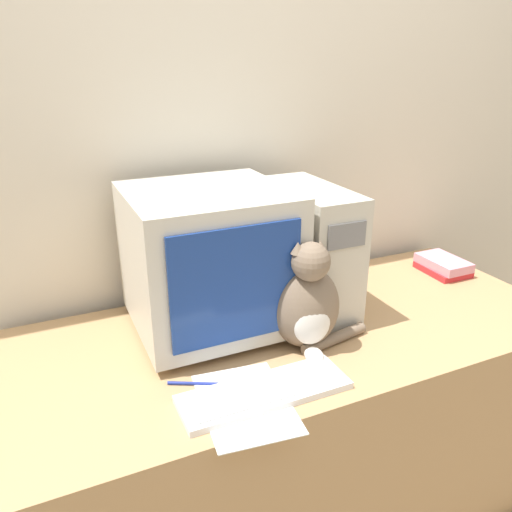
{
  "coord_description": "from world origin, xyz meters",
  "views": [
    {
      "loc": [
        -0.69,
        -0.81,
        1.5
      ],
      "look_at": [
        -0.14,
        0.39,
        0.97
      ],
      "focal_mm": 35.0,
      "sensor_mm": 36.0,
      "label": 1
    }
  ],
  "objects_px": {
    "crt_monitor": "(209,259)",
    "keyboard": "(265,392)",
    "pen": "(193,383)",
    "book_stack": "(443,265)",
    "cat": "(307,304)",
    "computer_tower": "(308,249)"
  },
  "relations": [
    {
      "from": "book_stack",
      "to": "pen",
      "type": "height_order",
      "value": "book_stack"
    },
    {
      "from": "cat",
      "to": "pen",
      "type": "distance_m",
      "value": 0.38
    },
    {
      "from": "computer_tower",
      "to": "keyboard",
      "type": "height_order",
      "value": "computer_tower"
    },
    {
      "from": "keyboard",
      "to": "cat",
      "type": "relative_size",
      "value": 1.3
    },
    {
      "from": "crt_monitor",
      "to": "pen",
      "type": "distance_m",
      "value": 0.38
    },
    {
      "from": "keyboard",
      "to": "pen",
      "type": "relative_size",
      "value": 3.57
    },
    {
      "from": "computer_tower",
      "to": "book_stack",
      "type": "xyz_separation_m",
      "value": [
        0.63,
        0.02,
        -0.18
      ]
    },
    {
      "from": "book_stack",
      "to": "keyboard",
      "type": "bearing_deg",
      "value": -157.41
    },
    {
      "from": "crt_monitor",
      "to": "keyboard",
      "type": "distance_m",
      "value": 0.44
    },
    {
      "from": "computer_tower",
      "to": "pen",
      "type": "height_order",
      "value": "computer_tower"
    },
    {
      "from": "crt_monitor",
      "to": "computer_tower",
      "type": "distance_m",
      "value": 0.34
    },
    {
      "from": "pen",
      "to": "crt_monitor",
      "type": "bearing_deg",
      "value": 61.22
    },
    {
      "from": "computer_tower",
      "to": "keyboard",
      "type": "bearing_deg",
      "value": -131.62
    },
    {
      "from": "computer_tower",
      "to": "keyboard",
      "type": "distance_m",
      "value": 0.54
    },
    {
      "from": "cat",
      "to": "computer_tower",
      "type": "bearing_deg",
      "value": 71.9
    },
    {
      "from": "crt_monitor",
      "to": "keyboard",
      "type": "height_order",
      "value": "crt_monitor"
    },
    {
      "from": "crt_monitor",
      "to": "computer_tower",
      "type": "bearing_deg",
      "value": -0.56
    },
    {
      "from": "crt_monitor",
      "to": "cat",
      "type": "distance_m",
      "value": 0.32
    },
    {
      "from": "keyboard",
      "to": "cat",
      "type": "height_order",
      "value": "cat"
    },
    {
      "from": "crt_monitor",
      "to": "pen",
      "type": "bearing_deg",
      "value": -118.78
    },
    {
      "from": "computer_tower",
      "to": "book_stack",
      "type": "relative_size",
      "value": 2.13
    },
    {
      "from": "computer_tower",
      "to": "pen",
      "type": "distance_m",
      "value": 0.59
    }
  ]
}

